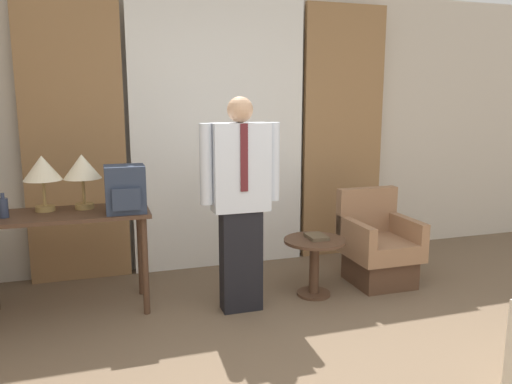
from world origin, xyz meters
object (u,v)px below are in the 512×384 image
object	(u,v)px
bottle_near_edge	(3,208)
backpack	(125,189)
book	(316,237)
side_table	(314,257)
table_lamp_right	(82,169)
table_lamp_left	(42,170)
armchair	(378,249)
desk	(66,229)
person	(241,197)

from	to	relation	value
bottle_near_edge	backpack	xyz separation A→B (m)	(0.85, -0.09, 0.10)
bottle_near_edge	book	xyz separation A→B (m)	(2.38, -0.20, -0.37)
backpack	side_table	world-z (taller)	backpack
book	table_lamp_right	bearing A→B (deg)	169.20
table_lamp_right	side_table	world-z (taller)	table_lamp_right
table_lamp_left	book	world-z (taller)	table_lamp_left
armchair	book	bearing A→B (deg)	-171.97
table_lamp_right	side_table	size ratio (longest dim) A/B	0.83
armchair	table_lamp_left	bearing A→B (deg)	174.69
desk	table_lamp_right	xyz separation A→B (m)	(0.14, 0.11, 0.44)
bottle_near_edge	armchair	bearing A→B (deg)	-2.12
backpack	book	distance (m)	1.60
armchair	book	distance (m)	0.69
desk	bottle_near_edge	world-z (taller)	bottle_near_edge
table_lamp_left	side_table	world-z (taller)	table_lamp_left
table_lamp_right	book	bearing A→B (deg)	-10.80
armchair	person	bearing A→B (deg)	-171.50
table_lamp_right	person	bearing A→B (deg)	-21.85
desk	table_lamp_left	world-z (taller)	table_lamp_left
desk	table_lamp_right	world-z (taller)	table_lamp_right
table_lamp_right	armchair	world-z (taller)	table_lamp_right
table_lamp_left	bottle_near_edge	bearing A→B (deg)	-151.10
desk	armchair	xyz separation A→B (m)	(2.63, -0.15, -0.36)
table_lamp_left	side_table	bearing A→B (deg)	-10.04
table_lamp_right	book	size ratio (longest dim) A/B	2.06
desk	side_table	bearing A→B (deg)	-7.66
table_lamp_left	person	world-z (taller)	person
desk	table_lamp_left	bearing A→B (deg)	142.80
desk	bottle_near_edge	size ratio (longest dim) A/B	6.88
side_table	armchair	bearing A→B (deg)	9.51
desk	person	world-z (taller)	person
side_table	table_lamp_right	bearing A→B (deg)	168.42
desk	book	xyz separation A→B (m)	(1.98, -0.24, -0.17)
desk	side_table	xyz separation A→B (m)	(1.95, -0.26, -0.34)
table_lamp_right	table_lamp_left	bearing A→B (deg)	180.00
bottle_near_edge	side_table	world-z (taller)	bottle_near_edge
table_lamp_left	bottle_near_edge	world-z (taller)	table_lamp_left
backpack	table_lamp_left	bearing A→B (deg)	158.10
desk	backpack	xyz separation A→B (m)	(0.45, -0.13, 0.30)
table_lamp_left	table_lamp_right	xyz separation A→B (m)	(0.29, 0.00, 0.00)
person	table_lamp_left	bearing A→B (deg)	162.21
table_lamp_right	armchair	distance (m)	2.62
table_lamp_left	book	bearing A→B (deg)	-9.37
backpack	person	distance (m)	0.87
desk	table_lamp_left	xyz separation A→B (m)	(-0.14, 0.11, 0.44)
backpack	book	size ratio (longest dim) A/B	1.73
table_lamp_left	armchair	distance (m)	2.90
table_lamp_left	bottle_near_edge	xyz separation A→B (m)	(-0.26, -0.15, -0.24)
table_lamp_right	backpack	xyz separation A→B (m)	(0.30, -0.24, -0.14)
table_lamp_right	book	world-z (taller)	table_lamp_right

